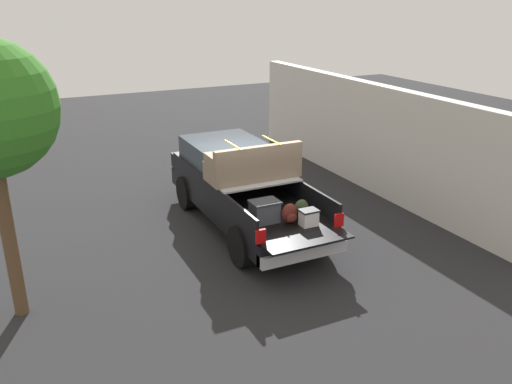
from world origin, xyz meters
TOP-DOWN VIEW (x-y plane):
  - ground_plane at (0.00, 0.00)m, footprint 40.00×40.00m
  - pickup_truck at (0.37, 0.00)m, footprint 6.05×2.10m
  - building_facade at (1.19, -4.45)m, footprint 11.71×0.36m

SIDE VIEW (x-z plane):
  - ground_plane at x=0.00m, z-range 0.00..0.00m
  - pickup_truck at x=0.37m, z-range -0.14..2.09m
  - building_facade at x=1.19m, z-range 0.00..3.01m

